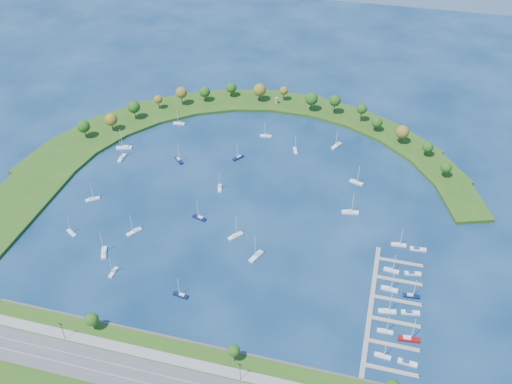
% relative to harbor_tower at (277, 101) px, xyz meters
% --- Properties ---
extents(ground, '(700.00, 700.00, 0.00)m').
position_rel_harbor_tower_xyz_m(ground, '(8.12, -113.81, -4.38)').
color(ground, '#072343').
rests_on(ground, ground).
extents(south_shoreline, '(420.00, 43.10, 11.60)m').
position_rel_harbor_tower_xyz_m(south_shoreline, '(8.15, -236.70, -3.39)').
color(south_shoreline, '#275115').
rests_on(south_shoreline, ground).
extents(breakwater, '(286.74, 247.64, 2.00)m').
position_rel_harbor_tower_xyz_m(breakwater, '(-38.21, -65.10, -3.40)').
color(breakwater, '#275115').
rests_on(breakwater, ground).
extents(breakwater_trees, '(238.72, 91.12, 14.86)m').
position_rel_harbor_tower_xyz_m(breakwater_trees, '(-8.93, -25.86, 6.45)').
color(breakwater_trees, '#382314').
rests_on(breakwater_trees, breakwater).
extents(harbor_tower, '(2.60, 2.60, 4.66)m').
position_rel_harbor_tower_xyz_m(harbor_tower, '(0.00, 0.00, 0.00)').
color(harbor_tower, gray).
rests_on(harbor_tower, breakwater).
extents(dock_system, '(24.28, 82.00, 1.60)m').
position_rel_harbor_tower_xyz_m(dock_system, '(93.42, -174.81, -4.03)').
color(dock_system, gray).
rests_on(dock_system, ground).
extents(moored_boat_0, '(6.24, 9.10, 13.12)m').
position_rel_harbor_tower_xyz_m(moored_boat_0, '(50.66, -42.74, -3.44)').
color(moored_boat_0, white).
rests_on(moored_boat_0, ground).
extents(moored_boat_1, '(8.66, 4.83, 12.27)m').
position_rel_harbor_tower_xyz_m(moored_boat_1, '(68.04, -79.96, -3.47)').
color(moored_boat_1, white).
rests_on(moored_boat_1, ground).
extents(moored_boat_2, '(7.93, 3.28, 11.31)m').
position_rel_harbor_tower_xyz_m(moored_boat_2, '(-2.26, -191.27, -3.50)').
color(moored_boat_2, '#0A1543').
rests_on(moored_boat_2, ground).
extents(moored_boat_3, '(8.56, 4.46, 12.11)m').
position_rel_harbor_tower_xyz_m(moored_boat_3, '(-12.50, -135.22, -3.47)').
color(moored_boat_3, '#0A1543').
rests_on(moored_boat_3, ground).
extents(moored_boat_4, '(4.35, 7.72, 10.95)m').
position_rel_harbor_tower_xyz_m(moored_boat_4, '(25.49, -55.27, -3.51)').
color(moored_boat_4, white).
rests_on(moored_boat_4, ground).
extents(moored_boat_5, '(7.66, 6.94, 11.90)m').
position_rel_harbor_tower_xyz_m(moored_boat_5, '(-77.97, -135.34, -3.48)').
color(moored_boat_5, white).
rests_on(moored_boat_5, ground).
extents(moored_boat_6, '(5.84, 9.17, 13.11)m').
position_rel_harbor_tower_xyz_m(moored_boat_6, '(-51.02, -174.20, -3.44)').
color(moored_boat_6, white).
rests_on(moored_boat_6, ground).
extents(moored_boat_7, '(7.22, 8.43, 12.83)m').
position_rel_harbor_tower_xyz_m(moored_boat_7, '(11.11, -144.58, -3.45)').
color(moored_boat_7, white).
rests_on(moored_boat_7, ground).
extents(moored_boat_8, '(4.00, 7.71, 10.92)m').
position_rel_harbor_tower_xyz_m(moored_boat_8, '(-9.82, -106.25, -3.51)').
color(moored_boat_8, white).
rests_on(moored_boat_8, ground).
extents(moored_boat_9, '(2.55, 8.87, 13.01)m').
position_rel_harbor_tower_xyz_m(moored_boat_9, '(-80.05, -92.10, -3.45)').
color(moored_boat_9, white).
rests_on(moored_boat_9, ground).
extents(moored_boat_10, '(7.51, 7.85, 12.49)m').
position_rel_harbor_tower_xyz_m(moored_boat_10, '(-43.63, -85.25, -3.46)').
color(moored_boat_10, '#0A1543').
rests_on(moored_boat_10, ground).
extents(moored_boat_11, '(6.12, 9.87, 14.07)m').
position_rel_harbor_tower_xyz_m(moored_boat_11, '(25.88, -156.67, -3.41)').
color(moored_boat_11, white).
rests_on(moored_boat_11, ground).
extents(moored_boat_12, '(10.45, 5.74, 14.80)m').
position_rel_harbor_tower_xyz_m(moored_boat_12, '(-83.57, -80.88, -3.39)').
color(moored_boat_12, white).
rests_on(moored_boat_12, ground).
extents(moored_boat_13, '(6.74, 8.56, 12.70)m').
position_rel_harbor_tower_xyz_m(moored_boat_13, '(-42.70, -155.24, -3.46)').
color(moored_boat_13, white).
rests_on(moored_boat_13, ground).
extents(moored_boat_14, '(6.29, 7.78, 11.63)m').
position_rel_harbor_tower_xyz_m(moored_boat_14, '(-8.14, -72.76, -3.49)').
color(moored_boat_14, '#0A1543').
rests_on(moored_boat_14, ground).
extents(moored_boat_15, '(8.20, 2.92, 11.82)m').
position_rel_harbor_tower_xyz_m(moored_boat_15, '(-59.99, -42.65, -3.48)').
color(moored_boat_15, white).
rests_on(moored_boat_15, ground).
extents(moored_boat_16, '(2.19, 7.19, 10.50)m').
position_rel_harbor_tower_xyz_m(moored_boat_16, '(-40.16, -185.72, -3.52)').
color(moored_boat_16, white).
rests_on(moored_boat_16, ground).
extents(moored_boat_17, '(8.06, 3.46, 11.47)m').
position_rel_harbor_tower_xyz_m(moored_boat_17, '(2.61, -42.94, -3.49)').
color(moored_boat_17, white).
rests_on(moored_boat_17, ground).
extents(moored_boat_18, '(9.74, 4.37, 13.83)m').
position_rel_harbor_tower_xyz_m(moored_boat_18, '(68.02, -109.12, -3.42)').
color(moored_boat_18, white).
rests_on(moored_boat_18, ground).
extents(moored_boat_19, '(7.25, 5.59, 10.70)m').
position_rel_harbor_tower_xyz_m(moored_boat_19, '(-75.06, -164.65, -3.51)').
color(moored_boat_19, white).
rests_on(moored_boat_19, ground).
extents(docked_boat_0, '(7.28, 2.70, 10.46)m').
position_rel_harbor_tower_xyz_m(docked_boat_0, '(93.66, -201.58, -3.52)').
color(docked_boat_0, white).
rests_on(docked_boat_0, ground).
extents(docked_boat_1, '(8.42, 3.03, 1.68)m').
position_rel_harbor_tower_xyz_m(docked_boat_1, '(104.10, -202.35, -3.77)').
color(docked_boat_1, white).
rests_on(docked_boat_1, ground).
extents(docked_boat_2, '(7.10, 2.12, 10.38)m').
position_rel_harbor_tower_xyz_m(docked_boat_2, '(93.66, -188.04, -3.52)').
color(docked_boat_2, white).
rests_on(docked_boat_2, ground).
extents(docked_boat_3, '(9.71, 3.65, 13.94)m').
position_rel_harbor_tower_xyz_m(docked_boat_3, '(104.11, -189.71, -3.42)').
color(docked_boat_3, maroon).
rests_on(docked_boat_3, ground).
extents(docked_boat_4, '(8.50, 3.56, 12.12)m').
position_rel_harbor_tower_xyz_m(docked_boat_4, '(93.64, -176.24, -3.47)').
color(docked_boat_4, white).
rests_on(docked_boat_4, ground).
extents(docked_boat_5, '(8.77, 3.62, 1.74)m').
position_rel_harbor_tower_xyz_m(docked_boat_5, '(104.09, -174.27, -3.75)').
color(docked_boat_5, white).
rests_on(docked_boat_5, ground).
extents(docked_boat_6, '(8.26, 2.88, 11.92)m').
position_rel_harbor_tower_xyz_m(docked_boat_6, '(93.64, -162.02, -3.48)').
color(docked_boat_6, white).
rests_on(docked_boat_6, ground).
extents(docked_boat_7, '(7.96, 2.86, 11.46)m').
position_rel_harbor_tower_xyz_m(docked_boat_7, '(104.14, -163.77, -3.49)').
color(docked_boat_7, '#0A1543').
rests_on(docked_boat_7, ground).
extents(docked_boat_8, '(7.79, 2.95, 11.17)m').
position_rel_harbor_tower_xyz_m(docked_boat_8, '(93.65, -149.12, -3.50)').
color(docked_boat_8, white).
rests_on(docked_boat_8, ground).
extents(docked_boat_9, '(8.40, 3.62, 1.66)m').
position_rel_harbor_tower_xyz_m(docked_boat_9, '(104.10, -148.55, -3.77)').
color(docked_boat_9, white).
rests_on(docked_boat_9, ground).
extents(docked_boat_10, '(7.95, 2.91, 11.44)m').
position_rel_harbor_tower_xyz_m(docked_boat_10, '(96.04, -129.17, -3.49)').
color(docked_boat_10, white).
rests_on(docked_boat_10, ground).
extents(docked_boat_11, '(8.46, 3.02, 1.69)m').
position_rel_harbor_tower_xyz_m(docked_boat_11, '(106.00, -130.02, -3.76)').
color(docked_boat_11, white).
rests_on(docked_boat_11, ground).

